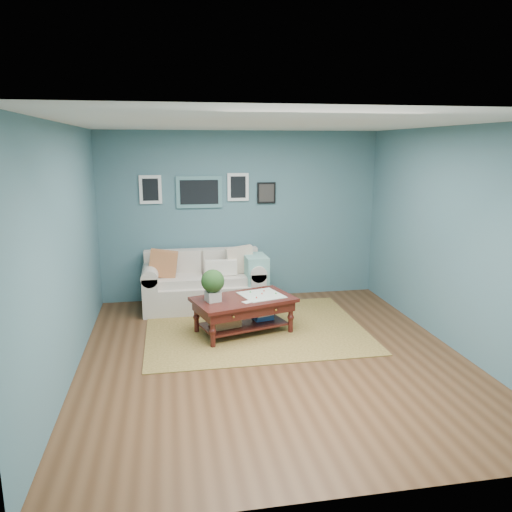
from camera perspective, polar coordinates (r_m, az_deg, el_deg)
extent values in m
plane|color=brown|center=(6.09, 1.91, -11.37)|extent=(5.00, 5.00, 0.00)
plane|color=white|center=(5.57, 2.12, 14.93)|extent=(5.00, 5.00, 0.00)
cube|color=slate|center=(8.11, -1.70, 4.59)|extent=(4.50, 0.02, 2.70)
cube|color=slate|center=(3.36, 11.05, -7.06)|extent=(4.50, 0.02, 2.70)
cube|color=slate|center=(5.66, -20.87, 0.33)|extent=(0.02, 5.00, 2.70)
cube|color=slate|center=(6.53, 21.72, 1.78)|extent=(0.02, 5.00, 2.70)
cube|color=slate|center=(7.97, -6.51, 7.27)|extent=(0.72, 0.03, 0.50)
cube|color=black|center=(7.95, -6.50, 7.26)|extent=(0.60, 0.01, 0.38)
cube|color=white|center=(7.95, -11.97, 7.44)|extent=(0.34, 0.03, 0.44)
cube|color=white|center=(8.02, -2.06, 7.88)|extent=(0.34, 0.03, 0.44)
cube|color=black|center=(8.11, 1.19, 7.23)|extent=(0.30, 0.03, 0.34)
cube|color=brown|center=(6.92, -0.12, -8.30)|extent=(2.93, 2.35, 0.01)
cube|color=beige|center=(7.79, -6.00, -4.47)|extent=(1.36, 0.84, 0.40)
cube|color=beige|center=(7.99, -6.24, -0.83)|extent=(1.78, 0.21, 0.46)
cube|color=beige|center=(7.75, -11.91, -4.02)|extent=(0.23, 0.84, 0.59)
cube|color=beige|center=(7.85, -0.20, -3.53)|extent=(0.23, 0.84, 0.59)
cylinder|color=beige|center=(7.67, -12.01, -1.89)|extent=(0.25, 0.84, 0.25)
cylinder|color=beige|center=(7.77, -0.20, -1.42)|extent=(0.25, 0.84, 0.25)
cube|color=beige|center=(7.64, -8.74, -2.81)|extent=(0.69, 0.54, 0.12)
cube|color=beige|center=(7.69, -3.30, -2.59)|extent=(0.69, 0.54, 0.12)
cube|color=beige|center=(7.85, -8.85, -0.65)|extent=(0.69, 0.12, 0.35)
cube|color=beige|center=(7.89, -3.56, -0.44)|extent=(0.69, 0.12, 0.35)
cube|color=#D8703F|center=(7.58, -10.55, -0.87)|extent=(0.46, 0.17, 0.46)
cube|color=silver|center=(7.73, -1.84, -0.42)|extent=(0.45, 0.17, 0.44)
cube|color=silver|center=(7.60, -4.00, -1.33)|extent=(0.48, 0.12, 0.23)
cube|color=#74A79D|center=(7.70, -0.05, -2.73)|extent=(0.33, 0.53, 0.77)
cube|color=black|center=(6.65, -1.45, -4.99)|extent=(1.46, 1.10, 0.04)
cube|color=black|center=(6.68, -1.45, -5.70)|extent=(1.35, 0.99, 0.13)
cube|color=black|center=(6.76, -1.44, -7.76)|extent=(1.22, 0.86, 0.03)
sphere|color=gold|center=(6.26, -2.59, -6.97)|extent=(0.03, 0.03, 0.03)
sphere|color=gold|center=(6.52, 2.29, -6.17)|extent=(0.03, 0.03, 0.03)
cylinder|color=black|center=(6.27, -4.97, -8.50)|extent=(0.06, 0.06, 0.44)
cylinder|color=black|center=(6.74, 3.98, -6.97)|extent=(0.06, 0.06, 0.44)
cylinder|color=black|center=(6.78, -6.83, -6.90)|extent=(0.06, 0.06, 0.44)
cylinder|color=black|center=(7.22, 1.60, -5.61)|extent=(0.06, 0.06, 0.44)
cube|color=beige|center=(6.52, -4.93, -4.61)|extent=(0.22, 0.22, 0.13)
sphere|color=#244618|center=(6.46, -4.97, -2.87)|extent=(0.30, 0.30, 0.30)
cube|color=silver|center=(6.76, 0.62, -4.47)|extent=(0.65, 0.65, 0.01)
cube|color=#A17A4F|center=(6.62, -3.57, -7.13)|extent=(0.43, 0.35, 0.22)
cube|color=#264E95|center=(6.88, 0.77, -6.74)|extent=(0.30, 0.26, 0.12)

